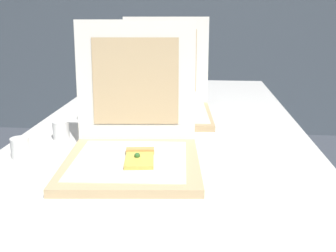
{
  "coord_description": "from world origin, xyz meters",
  "views": [
    {
      "loc": [
        0.12,
        -0.76,
        1.16
      ],
      "look_at": [
        0.02,
        0.42,
        0.81
      ],
      "focal_mm": 41.51,
      "sensor_mm": 36.0,
      "label": 1
    }
  ],
  "objects_px": {
    "pizza_box_front": "(133,143)",
    "cup_white_mid": "(86,112)",
    "table": "(166,141)",
    "cup_white_near_left": "(20,148)",
    "cup_white_near_center": "(61,130)",
    "pizza_box_middle": "(165,102)"
  },
  "relations": [
    {
      "from": "cup_white_near_left",
      "to": "cup_white_near_center",
      "type": "bearing_deg",
      "value": 72.38
    },
    {
      "from": "pizza_box_front",
      "to": "cup_white_near_left",
      "type": "height_order",
      "value": "pizza_box_front"
    },
    {
      "from": "table",
      "to": "cup_white_near_center",
      "type": "xyz_separation_m",
      "value": [
        -0.34,
        -0.13,
        0.08
      ]
    },
    {
      "from": "pizza_box_middle",
      "to": "cup_white_mid",
      "type": "distance_m",
      "value": 0.32
    },
    {
      "from": "cup_white_near_left",
      "to": "cup_white_near_center",
      "type": "relative_size",
      "value": 1.0
    },
    {
      "from": "table",
      "to": "cup_white_near_center",
      "type": "height_order",
      "value": "cup_white_near_center"
    },
    {
      "from": "pizza_box_middle",
      "to": "cup_white_mid",
      "type": "height_order",
      "value": "pizza_box_middle"
    },
    {
      "from": "cup_white_near_center",
      "to": "pizza_box_middle",
      "type": "bearing_deg",
      "value": 46.08
    },
    {
      "from": "table",
      "to": "cup_white_near_left",
      "type": "relative_size",
      "value": 34.65
    },
    {
      "from": "pizza_box_front",
      "to": "cup_white_mid",
      "type": "xyz_separation_m",
      "value": [
        -0.26,
        0.42,
        -0.03
      ]
    },
    {
      "from": "pizza_box_middle",
      "to": "cup_white_near_left",
      "type": "bearing_deg",
      "value": -130.04
    },
    {
      "from": "table",
      "to": "pizza_box_front",
      "type": "distance_m",
      "value": 0.34
    },
    {
      "from": "table",
      "to": "cup_white_near_left",
      "type": "height_order",
      "value": "cup_white_near_left"
    },
    {
      "from": "pizza_box_middle",
      "to": "cup_white_near_center",
      "type": "relative_size",
      "value": 6.87
    },
    {
      "from": "cup_white_mid",
      "to": "cup_white_near_center",
      "type": "relative_size",
      "value": 1.0
    },
    {
      "from": "pizza_box_middle",
      "to": "cup_white_near_left",
      "type": "relative_size",
      "value": 6.87
    },
    {
      "from": "table",
      "to": "cup_white_near_left",
      "type": "xyz_separation_m",
      "value": [
        -0.4,
        -0.31,
        0.08
      ]
    },
    {
      "from": "cup_white_mid",
      "to": "cup_white_near_left",
      "type": "distance_m",
      "value": 0.42
    },
    {
      "from": "pizza_box_middle",
      "to": "cup_white_mid",
      "type": "xyz_separation_m",
      "value": [
        -0.3,
        -0.1,
        -0.03
      ]
    },
    {
      "from": "table",
      "to": "cup_white_mid",
      "type": "bearing_deg",
      "value": 162.8
    },
    {
      "from": "cup_white_mid",
      "to": "cup_white_near_left",
      "type": "bearing_deg",
      "value": -99.91
    },
    {
      "from": "pizza_box_front",
      "to": "cup_white_mid",
      "type": "relative_size",
      "value": 7.11
    }
  ]
}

